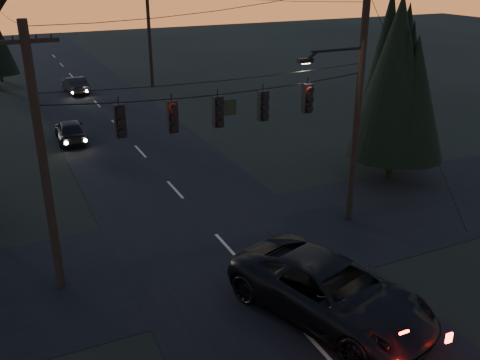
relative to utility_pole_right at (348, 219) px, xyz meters
name	(u,v)px	position (x,y,z in m)	size (l,w,h in m)	color
main_road	(151,163)	(-5.50, 10.00, 0.01)	(8.00, 120.00, 0.02)	black
cross_road	(227,247)	(-5.50, 0.00, 0.01)	(60.00, 7.00, 0.02)	black
utility_pole_right	(348,219)	(0.00, 0.00, 0.00)	(5.00, 0.30, 10.00)	black
utility_pole_left	(62,286)	(-11.50, 0.00, 0.00)	(1.80, 0.30, 8.50)	black
utility_pole_far_r	(153,87)	(0.00, 28.00, 0.00)	(1.80, 0.30, 8.50)	black
utility_pole_far_l	(2,81)	(-11.50, 36.00, 0.00)	(0.30, 0.30, 8.00)	black
span_signal_assembly	(219,110)	(-5.74, 0.00, 5.32)	(11.50, 0.44, 1.50)	black
evergreen_right	(398,82)	(4.58, 3.02, 4.74)	(4.15, 4.15, 8.29)	black
suv_near	(330,291)	(-4.45, -5.14, 0.89)	(2.96, 6.41, 1.78)	black
sedan_oncoming_a	(70,131)	(-8.70, 15.62, 0.67)	(1.57, 3.91, 1.33)	black
sedan_oncoming_b	(75,85)	(-6.30, 28.39, 0.65)	(1.38, 3.95, 1.30)	black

